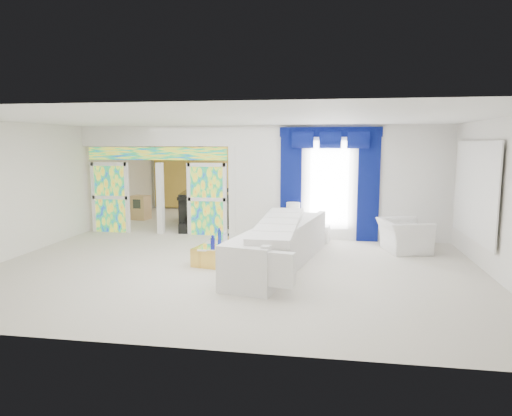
% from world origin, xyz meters
% --- Properties ---
extents(floor, '(12.00, 12.00, 0.00)m').
position_xyz_m(floor, '(0.00, 0.00, 0.00)').
color(floor, '#B7AF9E').
rests_on(floor, ground).
extents(dividing_wall, '(5.70, 0.18, 3.00)m').
position_xyz_m(dividing_wall, '(2.15, 1.00, 1.50)').
color(dividing_wall, white).
rests_on(dividing_wall, ground).
extents(dividing_header, '(4.30, 0.18, 0.55)m').
position_xyz_m(dividing_header, '(-2.85, 1.00, 2.73)').
color(dividing_header, white).
rests_on(dividing_header, dividing_wall).
extents(stained_panel_left, '(0.95, 0.04, 2.00)m').
position_xyz_m(stained_panel_left, '(-4.28, 1.00, 1.00)').
color(stained_panel_left, '#994C3F').
rests_on(stained_panel_left, ground).
extents(stained_panel_right, '(0.95, 0.04, 2.00)m').
position_xyz_m(stained_panel_right, '(-1.42, 1.00, 1.00)').
color(stained_panel_right, '#994C3F').
rests_on(stained_panel_right, ground).
extents(stained_transom, '(4.00, 0.05, 0.35)m').
position_xyz_m(stained_transom, '(-2.85, 1.00, 2.25)').
color(stained_transom, '#994C3F').
rests_on(stained_transom, dividing_header).
extents(window_pane, '(1.00, 0.02, 2.30)m').
position_xyz_m(window_pane, '(1.90, 0.90, 1.45)').
color(window_pane, white).
rests_on(window_pane, dividing_wall).
extents(blue_drape_left, '(0.55, 0.10, 2.80)m').
position_xyz_m(blue_drape_left, '(0.90, 0.87, 1.40)').
color(blue_drape_left, '#050340').
rests_on(blue_drape_left, ground).
extents(blue_drape_right, '(0.55, 0.10, 2.80)m').
position_xyz_m(blue_drape_right, '(2.90, 0.87, 1.40)').
color(blue_drape_right, '#050340').
rests_on(blue_drape_right, ground).
extents(blue_pelmet, '(2.60, 0.12, 0.25)m').
position_xyz_m(blue_pelmet, '(1.90, 0.87, 2.82)').
color(blue_pelmet, '#050340').
rests_on(blue_pelmet, dividing_wall).
extents(wall_mirror, '(0.04, 2.70, 1.90)m').
position_xyz_m(wall_mirror, '(4.94, -1.00, 1.55)').
color(wall_mirror, white).
rests_on(wall_mirror, ground).
extents(gold_curtains, '(9.70, 0.12, 2.90)m').
position_xyz_m(gold_curtains, '(0.00, 5.90, 1.50)').
color(gold_curtains, '#BB8B2D').
rests_on(gold_curtains, ground).
extents(white_sofa, '(1.77, 4.40, 0.82)m').
position_xyz_m(white_sofa, '(0.93, -1.86, 0.41)').
color(white_sofa, silver).
rests_on(white_sofa, ground).
extents(coffee_table, '(0.92, 1.82, 0.39)m').
position_xyz_m(coffee_table, '(-0.42, -1.56, 0.19)').
color(coffee_table, gold).
rests_on(coffee_table, ground).
extents(console_table, '(1.32, 0.56, 0.43)m').
position_xyz_m(console_table, '(1.29, 0.62, 0.21)').
color(console_table, white).
rests_on(console_table, ground).
extents(table_lamp, '(0.36, 0.36, 0.58)m').
position_xyz_m(table_lamp, '(0.99, 0.62, 0.72)').
color(table_lamp, silver).
rests_on(table_lamp, console_table).
extents(armchair, '(1.25, 1.36, 0.75)m').
position_xyz_m(armchair, '(3.66, -0.19, 0.38)').
color(armchair, silver).
rests_on(armchair, ground).
extents(grand_piano, '(1.85, 2.25, 1.03)m').
position_xyz_m(grand_piano, '(-1.89, 2.83, 0.51)').
color(grand_piano, black).
rests_on(grand_piano, ground).
extents(piano_bench, '(0.88, 0.45, 0.28)m').
position_xyz_m(piano_bench, '(-1.89, 1.23, 0.14)').
color(piano_bench, black).
rests_on(piano_bench, ground).
extents(tv_console, '(0.62, 0.57, 0.80)m').
position_xyz_m(tv_console, '(-4.35, 3.25, 0.40)').
color(tv_console, tan).
rests_on(tv_console, ground).
extents(chandelier, '(0.60, 0.60, 0.60)m').
position_xyz_m(chandelier, '(-2.30, 3.40, 2.65)').
color(chandelier, gold).
rests_on(chandelier, ceiling).
extents(decanters, '(0.17, 0.94, 0.25)m').
position_xyz_m(decanters, '(-0.43, -1.71, 0.48)').
color(decanters, white).
rests_on(decanters, coffee_table).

